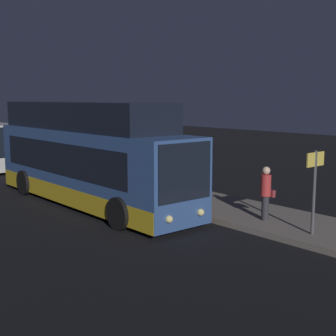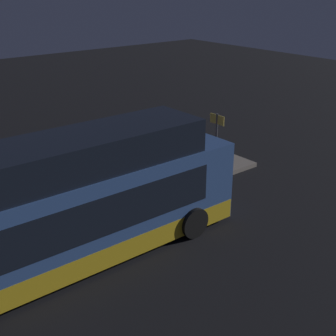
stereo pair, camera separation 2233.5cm
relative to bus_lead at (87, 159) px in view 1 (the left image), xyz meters
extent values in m
plane|color=black|center=(0.62, 0.10, -1.83)|extent=(80.00, 80.00, 0.00)
cube|color=slate|center=(0.62, 3.32, -1.73)|extent=(20.00, 3.25, 0.20)
cube|color=#33518C|center=(0.11, 0.00, -0.22)|extent=(11.40, 2.41, 2.83)
cube|color=gold|center=(0.11, 0.00, -1.29)|extent=(11.35, 2.43, 0.70)
cube|color=black|center=(-0.17, 0.00, 0.12)|extent=(9.35, 2.44, 1.24)
cube|color=black|center=(5.83, 0.00, 0.19)|extent=(0.06, 2.12, 1.81)
sphere|color=#F9E58C|center=(5.85, 0.66, -1.19)|extent=(0.24, 0.24, 0.24)
sphere|color=#F9E58C|center=(5.85, -0.66, -1.19)|extent=(0.24, 0.24, 0.24)
cylinder|color=black|center=(3.99, 1.21, -1.28)|extent=(1.09, 0.30, 1.09)
cylinder|color=black|center=(3.99, -1.21, -1.28)|extent=(1.09, 0.30, 1.09)
cylinder|color=black|center=(-3.42, 1.21, -1.28)|extent=(1.09, 0.30, 1.09)
cylinder|color=black|center=(-3.42, -1.21, -1.28)|extent=(1.09, 0.30, 1.09)
cube|color=black|center=(-0.34, 0.00, 1.74)|extent=(9.69, 2.22, 1.08)
cube|color=black|center=(-9.03, 0.00, 0.03)|extent=(0.06, 2.22, 1.67)
sphere|color=#F9E58C|center=(-9.01, 0.70, -1.20)|extent=(0.24, 0.24, 0.24)
cylinder|color=black|center=(-10.89, 1.26, -1.31)|extent=(1.03, 0.30, 1.03)
cylinder|color=#2D2D33|center=(6.74, 2.82, -1.21)|extent=(0.25, 0.25, 0.83)
cylinder|color=#BF3333|center=(6.74, 2.82, -0.44)|extent=(0.36, 0.36, 0.72)
sphere|color=beige|center=(6.74, 2.82, 0.05)|extent=(0.27, 0.27, 0.27)
cube|color=maroon|center=(6.75, 3.09, -0.75)|extent=(0.29, 0.15, 0.24)
cylinder|color=silver|center=(1.42, 3.57, -1.20)|extent=(0.40, 0.40, 0.85)
cylinder|color=#CC6B8C|center=(1.42, 3.57, -0.41)|extent=(0.58, 0.58, 0.74)
sphere|color=brown|center=(1.42, 3.57, 0.10)|extent=(0.28, 0.28, 0.28)
cube|color=maroon|center=(1.04, 3.04, -1.28)|extent=(0.44, 0.25, 0.69)
cylinder|color=black|center=(1.04, 3.04, -0.81)|extent=(0.02, 0.02, 0.24)
cylinder|color=#4C4C51|center=(8.71, 2.57, -0.36)|extent=(0.10, 0.10, 2.54)
cube|color=#E5C64C|center=(8.71, 2.57, 0.65)|extent=(0.04, 0.86, 0.42)
camera|label=1|loc=(16.29, -9.57, 2.42)|focal=50.00mm
camera|label=2|loc=(-5.56, -11.61, 6.53)|focal=50.00mm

